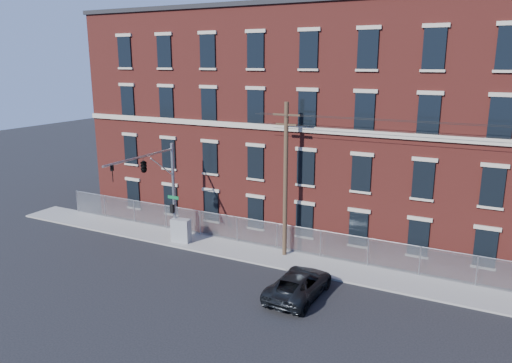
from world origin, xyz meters
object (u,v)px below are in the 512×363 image
Objects in this scene: traffic_signal_mast at (151,175)px; utility_pole_near at (286,178)px; utility_cabinet at (181,230)px; pickup_truck at (299,284)px.

traffic_signal_mast is 8.70m from utility_pole_near.
traffic_signal_mast is at bearing -110.79° from utility_cabinet.
pickup_truck is at bearing -26.74° from utility_cabinet.
traffic_signal_mast is 4.22× the size of utility_cabinet.
utility_pole_near is at bearing 23.14° from traffic_signal_mast.
pickup_truck is at bearing -7.47° from traffic_signal_mast.
utility_pole_near is at bearing 1.60° from utility_cabinet.
traffic_signal_mast reaches higher than utility_cabinet.
pickup_truck is (3.00, -4.86, -4.62)m from utility_pole_near.
traffic_signal_mast is at bearing -5.97° from pickup_truck.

